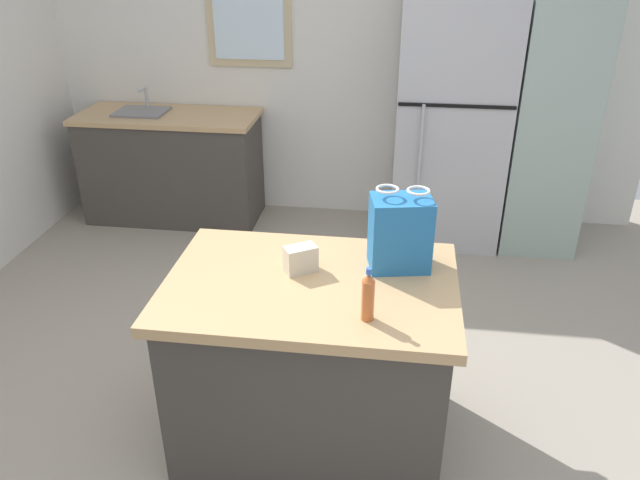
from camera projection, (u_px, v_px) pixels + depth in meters
ground at (290, 414)px, 3.21m from camera, size 6.35×6.35×0.00m
back_wall at (343, 53)px, 4.93m from camera, size 4.86×0.13×2.68m
kitchen_island at (311, 360)px, 2.90m from camera, size 1.28×0.88×0.87m
refrigerator at (451, 123)px, 4.65m from camera, size 0.81×0.72×1.86m
tall_cabinet at (550, 114)px, 4.52m from camera, size 0.56×0.65×2.05m
sink_counter at (172, 165)px, 5.17m from camera, size 1.45×0.62×1.09m
shopping_bag at (400, 233)px, 2.74m from camera, size 0.30×0.24×0.38m
small_box at (301, 259)px, 2.76m from camera, size 0.16×0.14×0.12m
bottle at (368, 297)px, 2.40m from camera, size 0.05×0.05×0.23m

